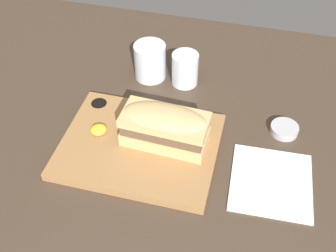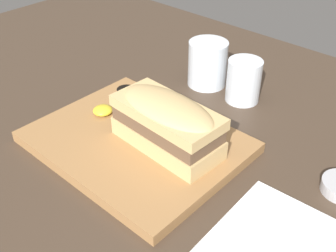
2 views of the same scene
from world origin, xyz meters
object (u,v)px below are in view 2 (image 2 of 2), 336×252
Objects in this scene: water_glass at (207,66)px; serving_board at (138,141)px; sandwich at (167,122)px; wine_glass at (243,83)px; napkin at (280,245)px.

serving_board is at bearing -79.42° from water_glass.
sandwich reaches higher than wine_glass.
serving_board is 1.86× the size of napkin.
sandwich is at bearing -66.76° from water_glass.
napkin is (32.34, -26.39, -3.75)cm from water_glass.
water_glass is 41.90cm from napkin.
water_glass is at bearing 177.68° from wine_glass.
sandwich is 1.97× the size of water_glass.
serving_board is 7.66cm from sandwich.
sandwich is 2.18× the size of wine_glass.
sandwich is 23.83cm from napkin.
serving_board is 3.96× the size of wine_glass.
sandwich is 24.57cm from water_glass.
serving_board is 24.60cm from water_glass.
napkin is at bearing -39.22° from water_glass.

